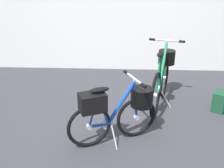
{
  "coord_description": "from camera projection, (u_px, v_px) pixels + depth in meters",
  "views": [
    {
      "loc": [
        0.18,
        -2.74,
        1.76
      ],
      "look_at": [
        0.03,
        0.25,
        0.55
      ],
      "focal_mm": 41.4,
      "sensor_mm": 36.0,
      "label": 1
    }
  ],
  "objects": [
    {
      "name": "display_bike_left",
      "position": [
        162.0,
        75.0,
        3.86
      ],
      "size": [
        0.56,
        1.31,
        0.95
      ],
      "color": "black",
      "rests_on": "ground_plane"
    },
    {
      "name": "backpack_on_floor",
      "position": [
        221.0,
        102.0,
        3.69
      ],
      "size": [
        0.28,
        0.29,
        0.29
      ],
      "color": "#19472D",
      "rests_on": "ground_plane"
    },
    {
      "name": "ground_plane",
      "position": [
        109.0,
        132.0,
        3.2
      ],
      "size": [
        7.32,
        7.32,
        0.0
      ],
      "primitive_type": "plane",
      "color": "#38383F"
    },
    {
      "name": "folding_bike_foreground",
      "position": [
        118.0,
        109.0,
        2.91
      ],
      "size": [
        1.01,
        0.6,
        0.77
      ],
      "color": "black",
      "rests_on": "ground_plane"
    }
  ]
}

